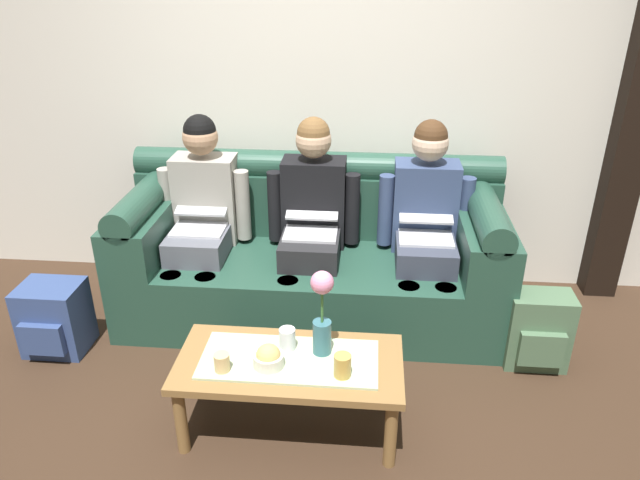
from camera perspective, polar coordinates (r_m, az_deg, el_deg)
ground_plane at (r=2.94m, az=-3.09°, el=-18.77°), size 14.00×14.00×0.00m
back_wall_patterned at (r=3.83m, az=0.02°, el=16.67°), size 6.00×0.12×2.90m
couch at (r=3.67m, az=-0.72°, el=-1.63°), size 2.28×0.88×0.96m
person_left at (r=3.66m, az=-11.26°, el=2.81°), size 0.56×0.67×1.22m
person_middle at (r=3.54m, az=-0.75°, el=2.49°), size 0.56×0.67×1.22m
person_right at (r=3.54m, az=10.13°, el=2.07°), size 0.56×0.67×1.22m
coffee_table at (r=2.79m, az=-2.94°, el=-12.26°), size 1.04×0.50×0.40m
flower_vase at (r=2.67m, az=0.20°, el=-6.87°), size 0.10×0.10×0.42m
snack_bowl at (r=2.70m, az=-4.98°, el=-11.22°), size 0.14×0.14×0.11m
cup_near_left at (r=2.63m, az=2.17°, el=-11.98°), size 0.08×0.08×0.11m
cup_near_right at (r=2.70m, az=-9.42°, el=-11.54°), size 0.07×0.07×0.08m
cup_far_center at (r=2.79m, az=-3.16°, el=-9.47°), size 0.08×0.08×0.11m
backpack_left at (r=3.70m, az=-24.19°, el=-6.91°), size 0.34×0.32×0.41m
backpack_right at (r=3.46m, az=20.17°, el=-8.21°), size 0.34×0.25×0.44m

